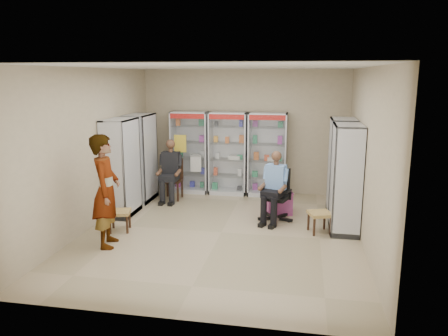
% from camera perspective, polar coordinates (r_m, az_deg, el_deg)
% --- Properties ---
extents(floor, '(6.00, 6.00, 0.00)m').
position_cam_1_polar(floor, '(8.20, -0.35, -8.40)').
color(floor, tan).
rests_on(floor, ground).
extents(room_shell, '(5.02, 6.02, 3.01)m').
position_cam_1_polar(room_shell, '(7.73, -0.37, 5.40)').
color(room_shell, tan).
rests_on(room_shell, ground).
extents(cabinet_back_left, '(0.90, 0.50, 2.00)m').
position_cam_1_polar(cabinet_back_left, '(10.79, -4.43, 2.07)').
color(cabinet_back_left, '#A4A7AB').
rests_on(cabinet_back_left, floor).
extents(cabinet_back_mid, '(0.90, 0.50, 2.00)m').
position_cam_1_polar(cabinet_back_mid, '(10.59, 0.55, 1.92)').
color(cabinet_back_mid, '#A8ABAF').
rests_on(cabinet_back_mid, floor).
extents(cabinet_back_right, '(0.90, 0.50, 2.00)m').
position_cam_1_polar(cabinet_back_right, '(10.47, 5.68, 1.74)').
color(cabinet_back_right, '#B1B4B9').
rests_on(cabinet_back_right, floor).
extents(cabinet_right_far, '(0.90, 0.50, 2.00)m').
position_cam_1_polar(cabinet_right_far, '(9.36, 15.07, 0.15)').
color(cabinet_right_far, silver).
rests_on(cabinet_right_far, floor).
extents(cabinet_right_near, '(0.90, 0.50, 2.00)m').
position_cam_1_polar(cabinet_right_near, '(8.29, 15.64, -1.39)').
color(cabinet_right_near, silver).
rests_on(cabinet_right_near, floor).
extents(cabinet_left_far, '(0.90, 0.50, 2.00)m').
position_cam_1_polar(cabinet_left_far, '(10.21, -10.82, 1.32)').
color(cabinet_left_far, '#A3A6AA').
rests_on(cabinet_left_far, floor).
extents(cabinet_left_near, '(0.90, 0.50, 2.00)m').
position_cam_1_polar(cabinet_left_near, '(9.21, -13.27, 0.05)').
color(cabinet_left_near, '#B3B5BB').
rests_on(cabinet_left_near, floor).
extents(wooden_chair, '(0.42, 0.42, 0.94)m').
position_cam_1_polar(wooden_chair, '(10.28, -6.76, -1.50)').
color(wooden_chair, black).
rests_on(wooden_chair, floor).
extents(seated_customer, '(0.44, 0.60, 1.34)m').
position_cam_1_polar(seated_customer, '(10.19, -6.87, -0.47)').
color(seated_customer, black).
rests_on(seated_customer, floor).
extents(office_chair, '(0.72, 0.72, 1.05)m').
position_cam_1_polar(office_chair, '(8.77, 6.80, -3.51)').
color(office_chair, black).
rests_on(office_chair, floor).
extents(seated_shopkeeper, '(0.60, 0.71, 1.33)m').
position_cam_1_polar(seated_shopkeeper, '(8.69, 6.81, -2.69)').
color(seated_shopkeeper, '#79BBF0').
rests_on(seated_shopkeeper, floor).
extents(pink_trunk, '(0.60, 0.59, 0.48)m').
position_cam_1_polar(pink_trunk, '(9.32, 7.19, -4.39)').
color(pink_trunk, '#9F3F6D').
rests_on(pink_trunk, floor).
extents(tea_glass, '(0.07, 0.07, 0.10)m').
position_cam_1_polar(tea_glass, '(9.26, 7.14, -2.63)').
color(tea_glass, '#541607').
rests_on(tea_glass, pink_trunk).
extents(woven_stool_a, '(0.50, 0.50, 0.39)m').
position_cam_1_polar(woven_stool_a, '(8.32, 12.37, -6.95)').
color(woven_stool_a, olive).
rests_on(woven_stool_a, floor).
extents(woven_stool_b, '(0.47, 0.47, 0.39)m').
position_cam_1_polar(woven_stool_b, '(8.45, -13.44, -6.71)').
color(woven_stool_b, olive).
rests_on(woven_stool_b, floor).
extents(standing_man, '(0.61, 0.79, 1.92)m').
position_cam_1_polar(standing_man, '(7.58, -15.16, -2.92)').
color(standing_man, gray).
rests_on(standing_man, floor).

